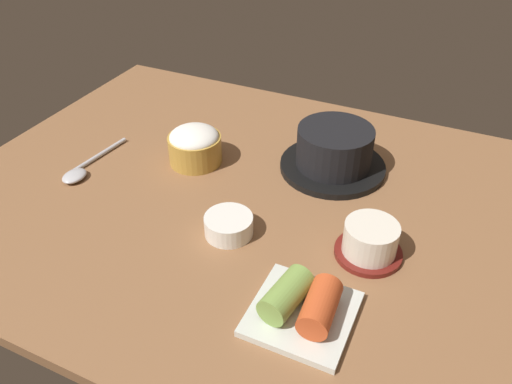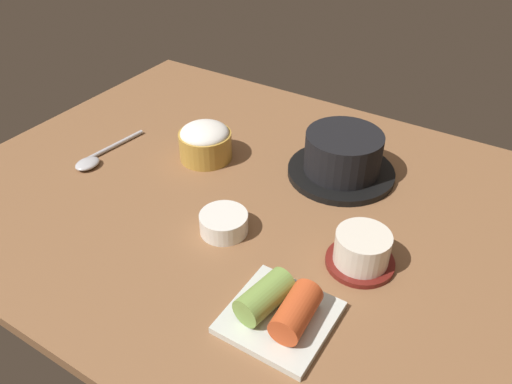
{
  "view_description": "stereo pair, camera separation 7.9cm",
  "coord_description": "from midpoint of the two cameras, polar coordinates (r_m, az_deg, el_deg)",
  "views": [
    {
      "loc": [
        28.69,
        -59.3,
        52.13
      ],
      "look_at": [
        2.0,
        -2.0,
        5.0
      ],
      "focal_mm": 35.18,
      "sensor_mm": 36.0,
      "label": 1
    },
    {
      "loc": [
        35.6,
        -55.54,
        52.13
      ],
      "look_at": [
        2.0,
        -2.0,
        5.0
      ],
      "focal_mm": 35.18,
      "sensor_mm": 36.0,
      "label": 2
    }
  ],
  "objects": [
    {
      "name": "tea_cup_with_saucer",
      "position": [
        0.71,
        15.07,
        -6.54
      ],
      "size": [
        9.67,
        9.67,
        5.37
      ],
      "color": "maroon",
      "rests_on": "dining_table"
    },
    {
      "name": "stone_pot",
      "position": [
        0.88,
        12.38,
        3.89
      ],
      "size": [
        18.59,
        18.59,
        8.07
      ],
      "color": "black",
      "rests_on": "dining_table"
    },
    {
      "name": "spoon",
      "position": [
        0.95,
        -15.56,
        3.64
      ],
      "size": [
        3.86,
        16.47,
        1.35
      ],
      "color": "#B7B7BC",
      "rests_on": "dining_table"
    },
    {
      "name": "dining_table",
      "position": [
        0.83,
        2.27,
        -1.17
      ],
      "size": [
        100.0,
        76.0,
        2.0
      ],
      "primitive_type": "cube",
      "color": "brown",
      "rests_on": "ground"
    },
    {
      "name": "banchan_cup_center",
      "position": [
        0.75,
        -0.69,
        -3.59
      ],
      "size": [
        7.31,
        7.31,
        3.09
      ],
      "color": "white",
      "rests_on": "dining_table"
    },
    {
      "name": "rice_bowl",
      "position": [
        0.91,
        -3.33,
        5.7
      ],
      "size": [
        9.55,
        9.55,
        6.77
      ],
      "color": "#B78C38",
      "rests_on": "dining_table"
    },
    {
      "name": "kimchi_plate",
      "position": [
        0.63,
        6.41,
        -13.3
      ],
      "size": [
        12.56,
        12.56,
        4.93
      ],
      "color": "silver",
      "rests_on": "dining_table"
    }
  ]
}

